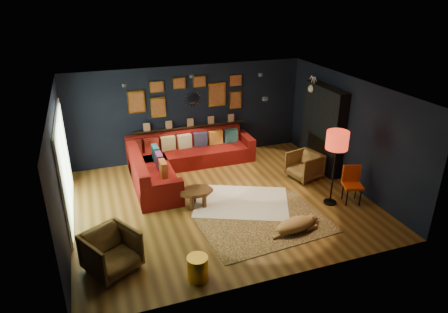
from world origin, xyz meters
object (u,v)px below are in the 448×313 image
object	(u,v)px
orange_chair	(352,181)
dog	(296,222)
sectional	(177,161)
armchair_right	(305,164)
floor_lamp	(337,143)
gold_stool	(198,268)
coffee_table	(196,193)
armchair_left	(111,250)
pouf	(153,175)

from	to	relation	value
orange_chair	dog	xyz separation A→B (m)	(-1.77, -0.68, -0.30)
sectional	armchair_right	world-z (taller)	sectional
floor_lamp	orange_chair	bearing A→B (deg)	-6.57
gold_stool	floor_lamp	xyz separation A→B (m)	(3.52, 1.45, 1.23)
coffee_table	orange_chair	size ratio (longest dim) A/B	0.90
armchair_left	dog	xyz separation A→B (m)	(3.55, -0.01, -0.21)
pouf	floor_lamp	bearing A→B (deg)	-33.54
armchair_right	pouf	bearing A→B (deg)	-119.82
pouf	coffee_table	bearing A→B (deg)	-65.08
sectional	dog	xyz separation A→B (m)	(1.61, -3.42, -0.12)
armchair_left	armchair_right	xyz separation A→B (m)	(4.92, 2.06, -0.04)
orange_chair	pouf	bearing A→B (deg)	166.19
coffee_table	sectional	bearing A→B (deg)	90.45
armchair_right	orange_chair	xyz separation A→B (m)	(0.40, -1.39, 0.13)
sectional	armchair_right	xyz separation A→B (m)	(2.99, -1.35, 0.05)
pouf	dog	xyz separation A→B (m)	(2.30, -3.11, 0.01)
armchair_right	gold_stool	size ratio (longest dim) A/B	1.67
armchair_right	dog	bearing A→B (deg)	-47.55
armchair_right	gold_stool	bearing A→B (deg)	-66.27
armchair_left	dog	bearing A→B (deg)	-29.84
gold_stool	dog	xyz separation A→B (m)	(2.23, 0.71, -0.02)
armchair_right	gold_stool	distance (m)	4.55
armchair_left	gold_stool	world-z (taller)	armchair_left
armchair_left	armchair_right	bearing A→B (deg)	-7.01
orange_chair	floor_lamp	distance (m)	1.07
armchair_right	armchair_left	bearing A→B (deg)	-81.29
gold_stool	orange_chair	xyz separation A→B (m)	(4.00, 1.39, 0.28)
gold_stool	floor_lamp	bearing A→B (deg)	22.34
coffee_table	floor_lamp	bearing A→B (deg)	-16.81
floor_lamp	coffee_table	bearing A→B (deg)	163.19
pouf	armchair_right	world-z (taller)	armchair_right
sectional	gold_stool	xyz separation A→B (m)	(-0.61, -4.13, -0.10)
coffee_table	gold_stool	bearing A→B (deg)	-105.16
sectional	armchair_right	distance (m)	3.28
coffee_table	armchair_left	bearing A→B (deg)	-140.76
sectional	gold_stool	distance (m)	4.18
dog	armchair_left	bearing A→B (deg)	170.53
pouf	armchair_right	distance (m)	3.82
dog	sectional	bearing A→B (deg)	105.97
coffee_table	armchair_left	world-z (taller)	armchair_left
armchair_left	armchair_right	world-z (taller)	armchair_left
pouf	orange_chair	world-z (taller)	orange_chair
dog	gold_stool	bearing A→B (deg)	-171.52
gold_stool	dog	distance (m)	2.34
orange_chair	coffee_table	bearing A→B (deg)	-178.32
sectional	armchair_left	xyz separation A→B (m)	(-1.94, -3.41, 0.09)
coffee_table	floor_lamp	size ratio (longest dim) A/B	0.44
pouf	orange_chair	size ratio (longest dim) A/B	0.59
pouf	orange_chair	distance (m)	4.75
sectional	orange_chair	distance (m)	4.36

